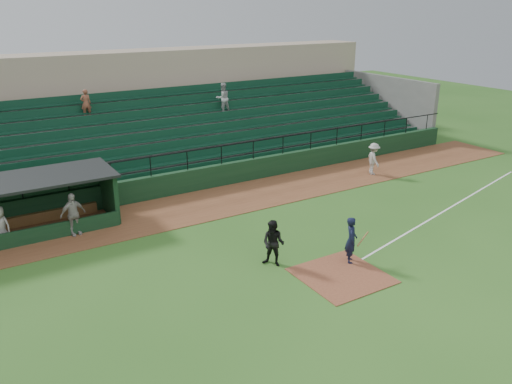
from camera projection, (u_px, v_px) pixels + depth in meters
ground at (324, 265)px, 19.66m from camera, size 90.00×90.00×0.00m
warning_track at (225, 200)px, 26.07m from camera, size 40.00×4.00×0.03m
home_plate_dirt at (342, 275)px, 18.86m from camera, size 3.00×3.00×0.03m
foul_line at (441, 213)px, 24.55m from camera, size 17.49×4.44×0.01m
stadium_structure at (160, 125)px, 32.07m from camera, size 38.00×13.08×6.40m
dugout at (6, 203)px, 22.09m from camera, size 8.90×3.20×2.42m
batter_at_plate at (351, 240)px, 19.58m from camera, size 1.17×0.80×1.84m
umpire at (273, 243)px, 19.34m from camera, size 1.08×1.12×1.81m
runner at (374, 159)px, 29.79m from camera, size 1.04×1.35×1.84m
dugout_player_a at (73, 214)px, 21.85m from camera, size 1.18×0.69×1.88m
dugout_player_b at (0, 226)px, 20.87m from camera, size 1.00×0.93×1.72m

